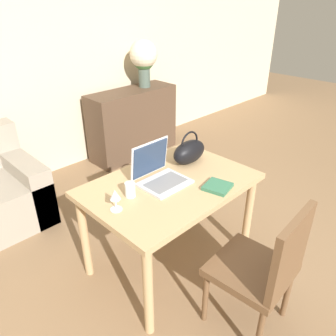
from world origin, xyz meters
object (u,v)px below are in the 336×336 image
at_px(chair, 265,266).
at_px(flower_vase, 144,58).
at_px(laptop, 158,171).
at_px(handbag, 189,151).
at_px(wine_glass, 115,196).
at_px(drinking_glass, 130,190).

height_order(chair, flower_vase, flower_vase).
xyz_separation_m(chair, laptop, (-0.03, 0.86, 0.30)).
relative_size(laptop, flower_vase, 0.58).
distance_m(chair, handbag, 1.00).
xyz_separation_m(chair, wine_glass, (-0.45, 0.78, 0.32)).
distance_m(laptop, handbag, 0.36).
bearing_deg(flower_vase, chair, -117.47).
height_order(drinking_glass, handbag, handbag).
height_order(chair, laptop, laptop).
height_order(drinking_glass, wine_glass, wine_glass).
relative_size(laptop, wine_glass, 2.33).
bearing_deg(wine_glass, handbag, 8.16).
xyz_separation_m(drinking_glass, handbag, (0.62, 0.06, 0.04)).
bearing_deg(flower_vase, drinking_glass, -133.54).
height_order(wine_glass, flower_vase, flower_vase).
relative_size(chair, flower_vase, 1.59).
distance_m(drinking_glass, flower_vase, 2.37).
bearing_deg(laptop, flower_vase, 51.17).
relative_size(chair, handbag, 2.93).
distance_m(chair, flower_vase, 2.93).
height_order(laptop, drinking_glass, laptop).
bearing_deg(handbag, flower_vase, 59.00).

